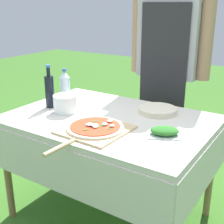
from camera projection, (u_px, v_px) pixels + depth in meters
The scene contains 9 objects.
ground_plane at pixel (110, 215), 2.21m from camera, with size 12.00×12.00×0.00m, color #386B23.
prep_table at pixel (109, 130), 1.99m from camera, with size 1.27×0.90×0.74m.
person_cook at pixel (169, 56), 2.42m from camera, with size 0.65×0.21×1.74m.
pizza_on_peel at pixel (94, 129), 1.75m from camera, with size 0.36×0.57×0.05m.
oil_bottle at pixel (50, 91), 2.12m from camera, with size 0.06×0.06×0.29m.
water_bottle at pixel (65, 87), 2.24m from camera, with size 0.07×0.07×0.24m.
herb_container at pixel (165, 131), 1.69m from camera, with size 0.22×0.20×0.05m.
mixing_tub at pixel (66, 104), 2.05m from camera, with size 0.16×0.16×0.11m, color silver.
plate_stack at pixel (158, 110), 2.04m from camera, with size 0.25×0.25×0.03m.
Camera 1 is at (1.02, -1.53, 1.42)m, focal length 50.00 mm.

